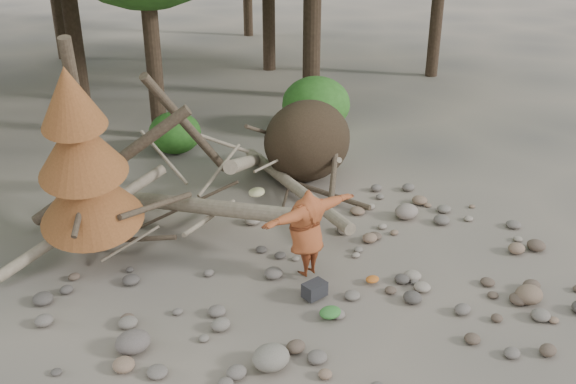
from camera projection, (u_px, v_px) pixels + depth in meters
ground at (338, 293)px, 11.33m from camera, size 120.00×120.00×0.00m
deadfall_pile at (289, 148)px, 15.11m from camera, size 8.55×5.24×3.30m
dead_conifer at (83, 163)px, 11.25m from camera, size 2.06×2.16×4.35m
bush_mid at (175, 133)px, 17.24m from camera, size 1.40×1.40×1.12m
bush_right at (316, 104)px, 18.79m from camera, size 2.00×2.00×1.60m
frisbee_thrower at (307, 232)px, 11.43m from camera, size 2.43×0.77×2.12m
backpack at (315, 293)px, 11.10m from camera, size 0.42×0.29×0.27m
cloth_green at (330, 315)px, 10.61m from camera, size 0.39×0.32×0.14m
cloth_orange at (372, 282)px, 11.56m from camera, size 0.26×0.22×0.10m
boulder_front_left at (271, 357)px, 9.48m from camera, size 0.58×0.52×0.35m
boulder_front_right at (529, 294)px, 11.02m from camera, size 0.50×0.45×0.30m
boulder_mid_right at (407, 211)px, 13.87m from camera, size 0.53×0.48×0.32m
boulder_mid_left at (133, 342)px, 9.82m from camera, size 0.55×0.49×0.33m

